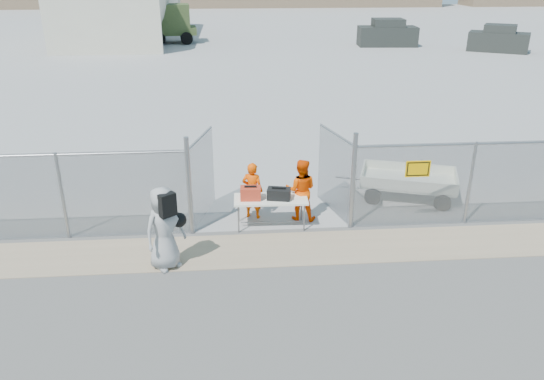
{
  "coord_description": "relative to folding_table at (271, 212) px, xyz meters",
  "views": [
    {
      "loc": [
        -0.95,
        -9.87,
        6.18
      ],
      "look_at": [
        0.0,
        2.0,
        1.1
      ],
      "focal_mm": 35.0,
      "sensor_mm": 36.0,
      "label": 1
    }
  ],
  "objects": [
    {
      "name": "security_worker_right",
      "position": [
        0.81,
        0.36,
        0.44
      ],
      "size": [
        0.92,
        0.78,
        1.66
      ],
      "primitive_type": "imported",
      "rotation": [
        0.0,
        0.0,
        2.94
      ],
      "color": "#FD4E01",
      "rests_on": "ground"
    },
    {
      "name": "folding_table",
      "position": [
        0.0,
        0.0,
        0.0
      ],
      "size": [
        1.86,
        0.81,
        0.78
      ],
      "primitive_type": null,
      "rotation": [
        0.0,
        0.0,
        -0.02
      ],
      "color": "white",
      "rests_on": "ground"
    },
    {
      "name": "black_duffel",
      "position": [
        0.2,
        -0.05,
        0.53
      ],
      "size": [
        0.63,
        0.45,
        0.27
      ],
      "primitive_type": "cube",
      "rotation": [
        0.0,
        0.0,
        -0.21
      ],
      "color": "black",
      "rests_on": "folding_table"
    },
    {
      "name": "security_worker_left",
      "position": [
        -0.43,
        0.56,
        0.37
      ],
      "size": [
        0.65,
        0.54,
        1.53
      ],
      "primitive_type": "imported",
      "rotation": [
        0.0,
        0.0,
        2.79
      ],
      "color": "#FD4E01",
      "rests_on": "ground"
    },
    {
      "name": "chain_link_fence",
      "position": [
        0.01,
        -0.22,
        0.71
      ],
      "size": [
        40.0,
        0.2,
        2.2
      ],
      "primitive_type": null,
      "color": "gray",
      "rests_on": "ground"
    },
    {
      "name": "dirt_strip",
      "position": [
        0.01,
        -1.22,
        -0.38
      ],
      "size": [
        44.0,
        1.6,
        0.01
      ],
      "primitive_type": "cube",
      "color": "tan",
      "rests_on": "ground"
    },
    {
      "name": "orange_bag",
      "position": [
        -0.5,
        -0.01,
        0.55
      ],
      "size": [
        0.52,
        0.36,
        0.32
      ],
      "primitive_type": "cube",
      "rotation": [
        0.0,
        0.0,
        -0.05
      ],
      "color": "red",
      "rests_on": "folding_table"
    },
    {
      "name": "parked_vehicle_near",
      "position": [
        12.01,
        31.66,
        0.66
      ],
      "size": [
        4.79,
        2.44,
        2.11
      ],
      "primitive_type": null,
      "rotation": [
        0.0,
        0.0,
        -0.07
      ],
      "color": "#282C28",
      "rests_on": "ground"
    },
    {
      "name": "military_truck",
      "position": [
        -6.93,
        34.79,
        1.18
      ],
      "size": [
        6.82,
        3.12,
        3.15
      ],
      "primitive_type": null,
      "rotation": [
        0.0,
        0.0,
        0.11
      ],
      "color": "#3B4C26",
      "rests_on": "ground"
    },
    {
      "name": "parked_vehicle_mid",
      "position": [
        19.63,
        28.01,
        0.59
      ],
      "size": [
        4.72,
        3.86,
        1.96
      ],
      "primitive_type": null,
      "rotation": [
        0.0,
        0.0,
        -0.52
      ],
      "color": "#282C28",
      "rests_on": "ground"
    },
    {
      "name": "visitor",
      "position": [
        -2.44,
        -1.77,
        0.56
      ],
      "size": [
        1.1,
        1.04,
        1.89
      ],
      "primitive_type": "imported",
      "rotation": [
        0.0,
        0.0,
        0.66
      ],
      "color": "#9A9A9A",
      "rests_on": "ground"
    },
    {
      "name": "utility_trailer",
      "position": [
        4.06,
        1.56,
        0.02
      ],
      "size": [
        3.81,
        2.76,
        0.83
      ],
      "primitive_type": null,
      "rotation": [
        0.0,
        0.0,
        -0.32
      ],
      "color": "white",
      "rests_on": "ground"
    },
    {
      "name": "tarmac_inside",
      "position": [
        0.01,
        39.78,
        -0.38
      ],
      "size": [
        160.0,
        80.0,
        0.01
      ],
      "primitive_type": "cube",
      "color": "#999998",
      "rests_on": "ground"
    },
    {
      "name": "ground",
      "position": [
        0.01,
        -2.22,
        -0.39
      ],
      "size": [
        160.0,
        160.0,
        0.0
      ],
      "primitive_type": "plane",
      "color": "#5A5A5A"
    }
  ]
}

